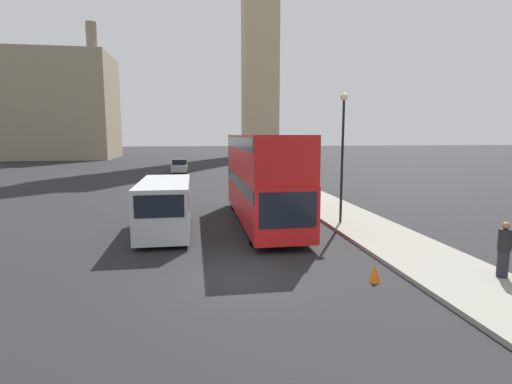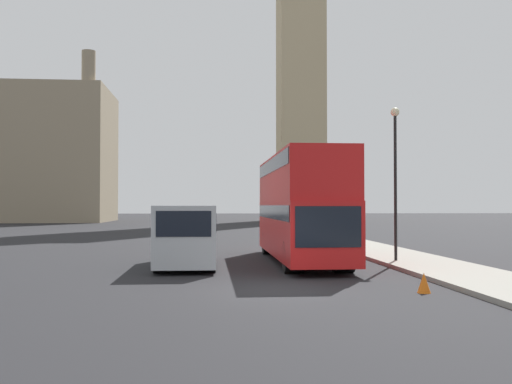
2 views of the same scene
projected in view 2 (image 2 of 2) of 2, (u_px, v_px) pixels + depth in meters
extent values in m
plane|color=black|center=(274.00, 289.00, 15.99)|extent=(300.00, 300.00, 0.00)
cube|color=gray|center=(501.00, 284.00, 16.54)|extent=(3.28, 120.00, 0.15)
cube|color=tan|center=(301.00, 59.00, 89.92)|extent=(6.98, 6.98, 50.83)
cube|color=gray|center=(25.00, 156.00, 82.62)|extent=(24.37, 15.31, 19.14)
cylinder|color=gray|center=(89.00, 66.00, 77.28)|extent=(1.84, 1.84, 4.21)
cube|color=red|center=(301.00, 228.00, 23.73)|extent=(2.45, 10.97, 2.21)
cube|color=red|center=(301.00, 179.00, 23.78)|extent=(2.45, 10.75, 1.87)
cube|color=black|center=(301.00, 212.00, 23.75)|extent=(2.49, 10.53, 0.55)
cube|color=black|center=(300.00, 166.00, 23.79)|extent=(2.49, 10.31, 0.55)
cube|color=black|center=(328.00, 227.00, 18.26)|extent=(2.15, 0.03, 1.33)
cylinder|color=black|center=(293.00, 257.00, 19.81)|extent=(0.68, 1.11, 1.11)
cylinder|color=black|center=(343.00, 257.00, 19.96)|extent=(0.68, 1.11, 1.11)
cylinder|color=black|center=(270.00, 243.00, 27.46)|extent=(0.68, 1.11, 1.11)
cylinder|color=black|center=(306.00, 243.00, 27.61)|extent=(0.68, 1.11, 1.11)
cube|color=#B2B7BC|center=(187.00, 234.00, 21.97)|extent=(2.16, 5.99, 2.16)
cube|color=black|center=(184.00, 224.00, 18.98)|extent=(1.84, 0.02, 0.87)
cube|color=black|center=(185.00, 223.00, 20.04)|extent=(2.19, 1.08, 0.69)
cylinder|color=black|center=(161.00, 263.00, 19.85)|extent=(0.54, 0.69, 0.69)
cylinder|color=black|center=(208.00, 263.00, 19.98)|extent=(0.54, 0.69, 0.69)
cylinder|color=black|center=(169.00, 253.00, 23.91)|extent=(0.54, 0.69, 0.69)
cylinder|color=black|center=(208.00, 253.00, 24.04)|extent=(0.54, 0.69, 0.69)
cylinder|color=black|center=(395.00, 188.00, 22.97)|extent=(0.12, 0.12, 5.82)
sphere|color=beige|center=(395.00, 112.00, 23.05)|extent=(0.36, 0.36, 0.36)
cube|color=#99999E|center=(195.00, 225.00, 52.13)|extent=(1.84, 4.77, 0.76)
cube|color=black|center=(195.00, 218.00, 52.27)|extent=(1.66, 2.29, 0.63)
cylinder|color=black|center=(187.00, 229.00, 50.55)|extent=(0.40, 0.61, 0.61)
cylinder|color=black|center=(203.00, 228.00, 50.67)|extent=(0.40, 0.61, 0.61)
cylinder|color=black|center=(188.00, 227.00, 53.59)|extent=(0.40, 0.61, 0.61)
cylinder|color=black|center=(203.00, 227.00, 53.71)|extent=(0.40, 0.61, 0.61)
cone|color=orange|center=(424.00, 283.00, 15.34)|extent=(0.36, 0.36, 0.55)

